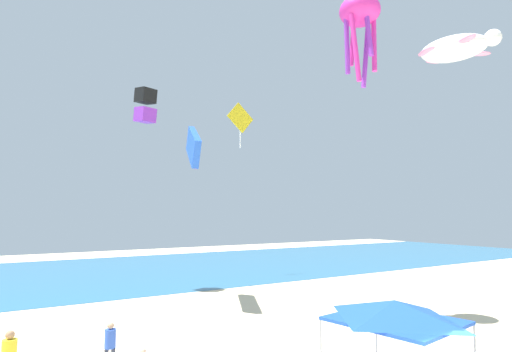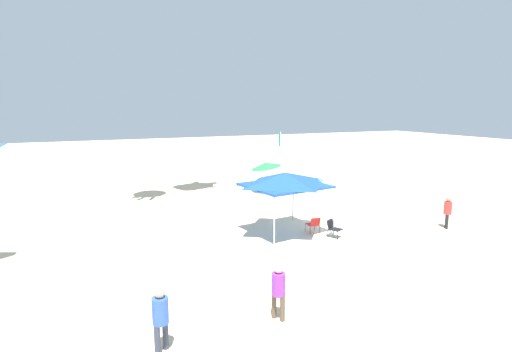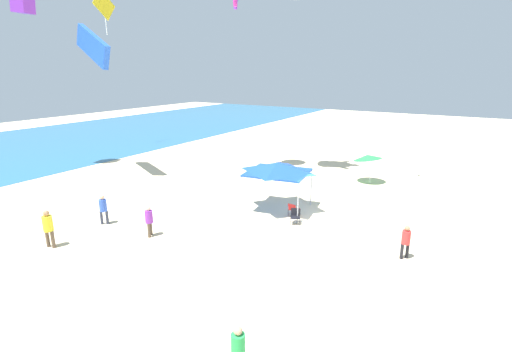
{
  "view_description": "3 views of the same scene",
  "coord_description": "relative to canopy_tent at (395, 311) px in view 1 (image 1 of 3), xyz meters",
  "views": [
    {
      "loc": [
        -10.31,
        -5.93,
        5.71
      ],
      "look_at": [
        1.82,
        13.8,
        7.77
      ],
      "focal_mm": 29.27,
      "sensor_mm": 36.0,
      "label": 1
    },
    {
      "loc": [
        -15.79,
        11.83,
        6.06
      ],
      "look_at": [
        0.23,
        4.72,
        2.96
      ],
      "focal_mm": 27.81,
      "sensor_mm": 36.0,
      "label": 2
    },
    {
      "loc": [
        -18.85,
        -6.93,
        8.3
      ],
      "look_at": [
        1.06,
        5.1,
        1.7
      ],
      "focal_mm": 26.29,
      "sensor_mm": 36.0,
      "label": 3
    }
  ],
  "objects": [
    {
      "name": "kite_octopus_magenta",
      "position": [
        5.99,
        6.95,
        14.05
      ],
      "size": [
        2.27,
        2.27,
        5.05
      ],
      "rotation": [
        0.0,
        0.0,
        1.42
      ],
      "color": "#E02D9E"
    },
    {
      "name": "canopy_tent",
      "position": [
        0.0,
        0.0,
        0.0
      ],
      "size": [
        3.67,
        3.98,
        3.0
      ],
      "rotation": [
        0.0,
        0.0,
        0.16
      ],
      "color": "#B7B7BC",
      "rests_on": "ground"
    },
    {
      "name": "person_watching_sky",
      "position": [
        -6.98,
        7.18,
        -1.65
      ],
      "size": [
        0.4,
        0.4,
        1.7
      ],
      "rotation": [
        0.0,
        0.0,
        5.38
      ],
      "color": "#33384C",
      "rests_on": "ground"
    },
    {
      "name": "ocean_strip",
      "position": [
        -0.37,
        33.31,
        -2.64
      ],
      "size": [
        120.0,
        27.56,
        0.02
      ],
      "primitive_type": "cube",
      "color": "#28668E",
      "rests_on": "ground"
    },
    {
      "name": "kite_box_black",
      "position": [
        -1.62,
        21.66,
        11.18
      ],
      "size": [
        1.57,
        1.64,
        2.68
      ],
      "rotation": [
        0.0,
        0.0,
        0.33
      ],
      "color": "black"
    },
    {
      "name": "kite_turtle_white",
      "position": [
        8.35,
        2.87,
        11.24
      ],
      "size": [
        3.67,
        3.94,
        1.24
      ],
      "rotation": [
        0.0,
        0.0,
        5.02
      ],
      "color": "white"
    },
    {
      "name": "kite_parafoil_blue",
      "position": [
        -0.21,
        15.71,
        7.35
      ],
      "size": [
        2.12,
        5.76,
        3.54
      ],
      "rotation": [
        0.0,
        0.0,
        4.39
      ],
      "color": "blue"
    },
    {
      "name": "kite_diamond_yellow",
      "position": [
        8.4,
        24.81,
        11.91
      ],
      "size": [
        3.1,
        0.64,
        4.43
      ],
      "rotation": [
        0.0,
        0.0,
        3.47
      ],
      "color": "yellow"
    }
  ]
}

